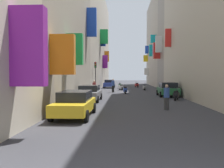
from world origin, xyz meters
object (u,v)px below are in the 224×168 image
at_px(scooter_green, 120,86).
at_px(pedestrian_crossing, 113,86).
at_px(scooter_red, 137,85).
at_px(parked_car_grey, 89,93).
at_px(traffic_light_near_corner, 95,72).
at_px(parked_car_blue, 109,84).
at_px(pedestrian_near_left, 94,88).
at_px(scooter_blue, 125,90).
at_px(pedestrian_near_right, 167,97).
at_px(parked_car_yellow, 75,103).
at_px(parked_car_green, 168,89).
at_px(scooter_silver, 145,87).
at_px(scooter_black, 176,95).
at_px(scooter_white, 121,87).

xyz_separation_m(scooter_green, pedestrian_crossing, (-0.73, -9.34, 0.43)).
bearing_deg(scooter_red, parked_car_grey, -103.01).
bearing_deg(traffic_light_near_corner, parked_car_blue, 84.10).
xyz_separation_m(scooter_red, pedestrian_near_left, (-5.48, -18.56, 0.39)).
xyz_separation_m(parked_car_blue, scooter_blue, (2.78, -13.00, -0.30)).
height_order(pedestrian_near_left, pedestrian_near_right, pedestrian_near_left).
relative_size(parked_car_yellow, parked_car_grey, 1.02).
height_order(parked_car_yellow, parked_car_green, parked_car_green).
height_order(parked_car_blue, pedestrian_near_left, pedestrian_near_left).
bearing_deg(parked_car_yellow, scooter_red, 80.89).
relative_size(pedestrian_near_left, traffic_light_near_corner, 0.43).
distance_m(scooter_blue, scooter_red, 14.71).
xyz_separation_m(parked_car_green, traffic_light_near_corner, (-8.46, 5.63, 1.96)).
distance_m(scooter_silver, scooter_green, 6.08).
xyz_separation_m(parked_car_green, parked_car_grey, (-7.73, -4.98, -0.05)).
bearing_deg(scooter_red, scooter_black, -83.58).
bearing_deg(scooter_white, parked_car_yellow, -95.37).
bearing_deg(traffic_light_near_corner, scooter_blue, -27.40).
bearing_deg(parked_car_grey, pedestrian_near_left, 91.72).
relative_size(scooter_white, pedestrian_near_right, 1.04).
xyz_separation_m(parked_car_green, scooter_silver, (-1.61, 10.42, -0.32)).
distance_m(parked_car_grey, pedestrian_near_left, 4.58).
bearing_deg(traffic_light_near_corner, scooter_green, 72.32).
height_order(parked_car_yellow, pedestrian_near_right, pedestrian_near_right).
height_order(scooter_black, traffic_light_near_corner, traffic_light_near_corner).
bearing_deg(parked_car_blue, parked_car_grey, -91.07).
distance_m(scooter_blue, scooter_silver, 7.42).
bearing_deg(scooter_green, parked_car_grey, -96.54).
relative_size(parked_car_green, scooter_blue, 2.11).
bearing_deg(pedestrian_crossing, scooter_red, 73.04).
bearing_deg(parked_car_yellow, traffic_light_near_corner, 93.38).
bearing_deg(traffic_light_near_corner, pedestrian_near_left, -84.38).
relative_size(parked_car_yellow, scooter_white, 2.54).
distance_m(scooter_red, pedestrian_near_right, 28.10).
xyz_separation_m(parked_car_grey, pedestrian_near_left, (-0.14, 4.58, 0.12)).
relative_size(parked_car_yellow, scooter_silver, 2.43).
xyz_separation_m(scooter_red, pedestrian_crossing, (-3.76, -12.34, 0.43)).
xyz_separation_m(parked_car_grey, scooter_green, (2.31, 20.13, -0.27)).
relative_size(parked_car_green, pedestrian_near_left, 2.32).
bearing_deg(scooter_red, parked_car_yellow, -99.11).
bearing_deg(parked_car_grey, scooter_black, 8.77).
relative_size(scooter_red, pedestrian_near_right, 1.14).
distance_m(parked_car_green, pedestrian_near_left, 7.87).
distance_m(parked_car_green, scooter_white, 11.73).
height_order(scooter_silver, pedestrian_crossing, pedestrian_crossing).
xyz_separation_m(scooter_silver, scooter_red, (-0.77, 7.74, 0.00)).
relative_size(parked_car_green, scooter_white, 2.30).
bearing_deg(pedestrian_crossing, pedestrian_near_right, -74.83).
bearing_deg(scooter_blue, pedestrian_near_right, -78.82).
bearing_deg(parked_car_yellow, parked_car_blue, 89.92).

